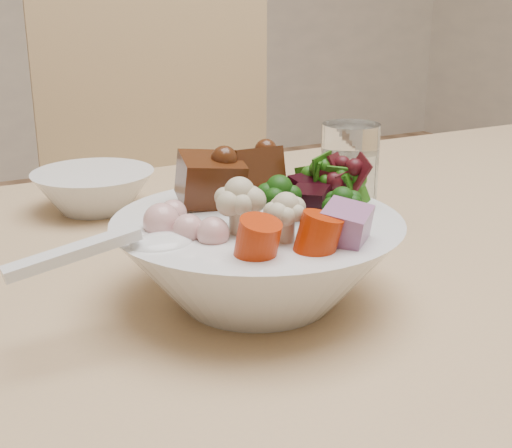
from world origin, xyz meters
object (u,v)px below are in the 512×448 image
object	(u,v)px
dining_table	(393,293)
side_bowl	(94,191)
chair_far	(175,199)
food_bowl	(258,253)
water_glass	(349,177)

from	to	relation	value
dining_table	side_bowl	distance (m)	0.36
chair_far	side_bowl	size ratio (longest dim) A/B	6.85
food_bowl	water_glass	world-z (taller)	food_bowl
dining_table	chair_far	xyz separation A→B (m)	(-0.01, 0.61, -0.05)
dining_table	water_glass	world-z (taller)	water_glass
food_bowl	side_bowl	world-z (taller)	food_bowl
chair_far	side_bowl	bearing A→B (deg)	-115.94
water_glass	food_bowl	bearing A→B (deg)	-143.92
dining_table	water_glass	bearing A→B (deg)	103.33
chair_far	side_bowl	distance (m)	0.47
dining_table	food_bowl	distance (m)	0.24
side_bowl	food_bowl	bearing A→B (deg)	-80.48
water_glass	chair_far	bearing A→B (deg)	89.42
dining_table	chair_far	size ratio (longest dim) A/B	1.47
dining_table	food_bowl	xyz separation A→B (m)	(-0.21, -0.07, 0.11)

